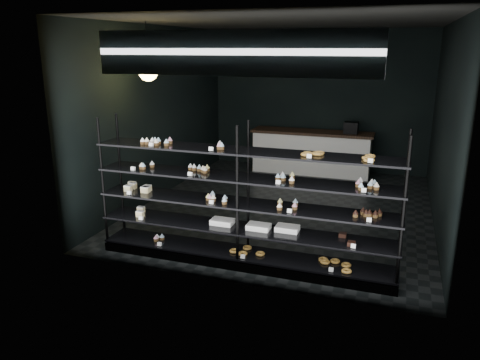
{
  "coord_description": "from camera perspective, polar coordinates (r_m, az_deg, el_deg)",
  "views": [
    {
      "loc": [
        1.83,
        -7.91,
        2.82
      ],
      "look_at": [
        -0.24,
        -1.9,
        1.0
      ],
      "focal_mm": 35.0,
      "sensor_mm": 36.0,
      "label": 1
    }
  ],
  "objects": [
    {
      "name": "signage",
      "position": [
        5.31,
        -1.25,
        15.22
      ],
      "size": [
        3.3,
        0.05,
        0.5
      ],
      "color": "#0C0D3E",
      "rests_on": "room"
    },
    {
      "name": "room",
      "position": [
        8.21,
        5.94,
        7.34
      ],
      "size": [
        5.01,
        6.01,
        3.2
      ],
      "color": "black",
      "rests_on": "ground"
    },
    {
      "name": "pendant_lamp",
      "position": [
        7.49,
        -11.15,
        12.87
      ],
      "size": [
        0.29,
        0.29,
        0.88
      ],
      "color": "black",
      "rests_on": "room"
    },
    {
      "name": "service_counter",
      "position": [
        10.82,
        8.75,
        3.42
      ],
      "size": [
        2.72,
        0.65,
        1.23
      ],
      "color": "white",
      "rests_on": "room"
    },
    {
      "name": "display_shelf",
      "position": [
        6.17,
        0.2,
        -4.83
      ],
      "size": [
        4.0,
        0.5,
        1.91
      ],
      "color": "black",
      "rests_on": "room"
    }
  ]
}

